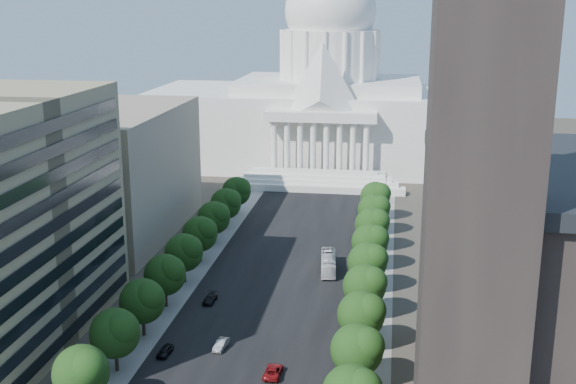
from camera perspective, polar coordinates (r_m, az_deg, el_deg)
The scene contains 32 objects.
road_asphalt at distance 158.73m, azimuth -0.03°, elevation -5.07°, with size 30.00×260.00×0.01m, color black.
sidewalk_left at distance 162.46m, azimuth -6.70°, elevation -4.70°, with size 8.00×260.00×0.02m, color gray.
sidewalk_right at distance 157.22m, azimuth 6.86°, elevation -5.38°, with size 8.00×260.00×0.02m, color gray.
capitol at distance 245.87m, azimuth 3.26°, elevation 6.85°, with size 120.00×56.00×73.00m.
office_block_left_far at distance 176.84m, azimuth -15.12°, elevation 1.56°, with size 38.00×52.00×30.00m, color gray.
tree_l_b at distance 102.32m, azimuth -15.92°, elevation -13.50°, with size 7.79×7.60×9.97m.
tree_l_c at distance 112.10m, azimuth -13.40°, elevation -10.72°, with size 7.79×7.60×9.97m.
tree_l_d at distance 122.28m, azimuth -11.33°, elevation -8.38°, with size 7.79×7.60×9.97m.
tree_l_e at distance 132.77m, azimuth -9.60°, elevation -6.39°, with size 7.79×7.60×9.97m.
tree_l_f at distance 143.49m, azimuth -8.13°, elevation -4.69°, with size 7.79×7.60×9.97m.
tree_l_g at distance 154.40m, azimuth -6.88°, elevation -3.23°, with size 7.79×7.60×9.97m.
tree_l_h at distance 165.46m, azimuth -5.80°, elevation -1.96°, with size 7.79×7.60×9.97m.
tree_l_i at distance 176.64m, azimuth -4.85°, elevation -0.85°, with size 7.79×7.60×9.97m.
tree_l_j at distance 187.93m, azimuth -4.02°, elevation 0.13°, with size 7.79×7.60×9.97m.
tree_r_c at distance 104.90m, azimuth 5.64°, elevation -12.22°, with size 7.79×7.60×9.97m.
tree_r_d at distance 115.72m, azimuth 5.96°, elevation -9.53°, with size 7.79×7.60×9.97m.
tree_r_e at distance 126.75m, azimuth 6.22°, elevation -7.31°, with size 7.79×7.60×9.97m.
tree_r_f at distance 137.94m, azimuth 6.43°, elevation -5.45°, with size 7.79×7.60×9.97m.
tree_r_g at distance 149.25m, azimuth 6.61°, elevation -3.86°, with size 7.79×7.60×9.97m.
tree_r_h at distance 160.67m, azimuth 6.76°, elevation -2.50°, with size 7.79×7.60×9.97m.
tree_r_i at distance 172.17m, azimuth 6.90°, elevation -1.32°, with size 7.79×7.60×9.97m.
tree_r_j at distance 183.73m, azimuth 7.01°, elevation -0.29°, with size 7.79×7.60×9.97m.
streetlight_b at distance 104.43m, azimuth 6.49°, elevation -12.77°, with size 2.61×0.44×9.00m.
streetlight_c at distance 127.13m, azimuth 6.92°, elevation -7.57°, with size 2.61×0.44×9.00m.
streetlight_d at distance 150.56m, azimuth 7.22°, elevation -3.97°, with size 2.61×0.44×9.00m.
streetlight_e at distance 174.42m, azimuth 7.43°, elevation -1.35°, with size 2.61×0.44×9.00m.
streetlight_f at distance 198.57m, azimuth 7.59°, elevation 0.64°, with size 2.61×0.44×9.00m.
car_dark_a at distance 117.98m, azimuth -9.68°, elevation -12.28°, with size 1.64×4.08×1.39m, color black.
car_silver at distance 118.78m, azimuth -5.31°, elevation -11.91°, with size 1.50×4.31×1.42m, color #ADAFB5.
car_red at distance 110.62m, azimuth -1.18°, elevation -13.98°, with size 2.41×5.22×1.45m, color maroon.
car_dark_b at distance 135.81m, azimuth -6.18°, elevation -8.39°, with size 1.90×4.68×1.36m, color black.
city_bus at distance 149.91m, azimuth 3.21°, elevation -5.62°, with size 2.90×12.41×3.46m, color silver.
Camera 1 is at (22.04, -57.62, 54.02)m, focal length 45.00 mm.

